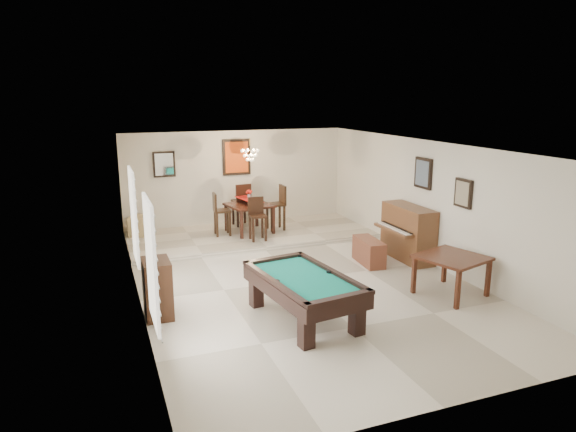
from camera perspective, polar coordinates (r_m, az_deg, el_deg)
ground_plane at (r=10.10m, az=1.22°, el=-7.16°), size 6.00×9.00×0.02m
wall_back at (r=13.91m, az=-5.73°, el=4.09°), size 6.00×0.04×2.60m
wall_front at (r=5.99m, az=17.85°, el=-9.24°), size 6.00×0.04×2.60m
wall_left at (r=9.06m, az=-16.62°, el=-1.47°), size 0.04×9.00×2.60m
wall_right at (r=11.17m, az=15.67°, el=1.35°), size 0.04×9.00×2.60m
ceiling at (r=9.51m, az=1.30°, el=7.74°), size 6.00×9.00×0.04m
dining_step at (r=13.00m, az=-4.15°, el=-2.14°), size 6.00×2.50×0.12m
window_left_front at (r=6.93m, az=-14.96°, el=-5.05°), size 0.06×1.00×1.70m
window_left_rear at (r=9.62m, az=-16.77°, el=-0.01°), size 0.06×1.00×1.70m
pool_table at (r=8.31m, az=1.74°, el=-9.14°), size 1.43×2.26×0.71m
square_table at (r=9.72m, az=17.64°, el=-6.32°), size 1.31×1.31×0.73m
upright_piano at (r=11.41m, az=12.61°, el=-1.89°), size 0.79×1.42×1.18m
piano_bench at (r=11.09m, az=8.97°, el=-3.92°), size 0.46×0.99×0.53m
apothecary_chest at (r=8.63m, az=-14.31°, el=-7.82°), size 0.42×0.64×0.95m
dining_table at (r=12.96m, az=-4.31°, el=0.01°), size 1.19×1.19×0.84m
flower_vase at (r=12.85m, az=-4.35°, el=2.41°), size 0.20×0.20×0.27m
dining_chair_south at (r=12.22m, az=-3.38°, el=-0.36°), size 0.40×0.40×1.03m
dining_chair_north at (r=13.65m, az=-5.24°, el=1.30°), size 0.47×0.47×1.14m
dining_chair_west at (r=12.75m, az=-7.32°, el=0.21°), size 0.42×0.42×1.06m
dining_chair_east at (r=13.15m, az=-1.38°, el=0.92°), size 0.43×0.43×1.15m
corner_bench at (r=13.23m, az=-16.20°, el=-1.03°), size 0.58×0.64×0.48m
chandelier at (r=12.55m, az=-4.25°, el=7.26°), size 0.44×0.44×0.60m
back_painting at (r=13.79m, az=-5.74°, el=6.53°), size 0.75×0.06×0.95m
back_mirror at (r=13.44m, az=-13.61°, el=5.61°), size 0.55×0.06×0.65m
right_picture_upper at (r=11.28m, az=14.80°, el=4.62°), size 0.06×0.55×0.65m
right_picture_lower at (r=10.30m, az=18.90°, el=2.40°), size 0.06×0.45×0.55m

